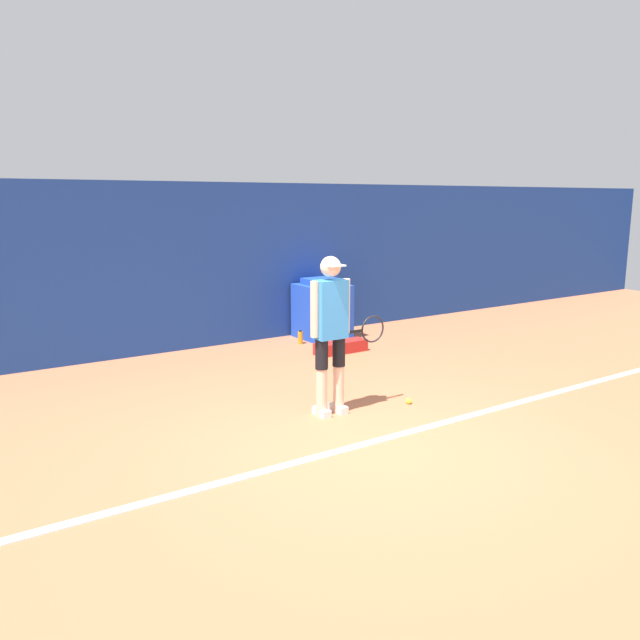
{
  "coord_description": "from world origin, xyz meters",
  "views": [
    {
      "loc": [
        -3.51,
        -4.43,
        2.3
      ],
      "look_at": [
        0.17,
        1.11,
        1.01
      ],
      "focal_mm": 35.0,
      "sensor_mm": 36.0,
      "label": 1
    }
  ],
  "objects_px": {
    "tennis_player": "(331,328)",
    "covered_chair": "(322,310)",
    "water_bottle": "(300,338)",
    "tennis_ball": "(409,401)",
    "equipment_bag": "(341,347)"
  },
  "relations": [
    {
      "from": "tennis_player",
      "to": "covered_chair",
      "type": "relative_size",
      "value": 1.71
    },
    {
      "from": "water_bottle",
      "to": "covered_chair",
      "type": "bearing_deg",
      "value": 19.6
    },
    {
      "from": "tennis_ball",
      "to": "water_bottle",
      "type": "height_order",
      "value": "water_bottle"
    },
    {
      "from": "tennis_ball",
      "to": "equipment_bag",
      "type": "height_order",
      "value": "equipment_bag"
    },
    {
      "from": "tennis_ball",
      "to": "covered_chair",
      "type": "xyz_separation_m",
      "value": [
        1.12,
        3.45,
        0.44
      ]
    },
    {
      "from": "tennis_player",
      "to": "covered_chair",
      "type": "xyz_separation_m",
      "value": [
        2.04,
        3.23,
        -0.48
      ]
    },
    {
      "from": "covered_chair",
      "to": "tennis_player",
      "type": "bearing_deg",
      "value": -122.32
    },
    {
      "from": "tennis_ball",
      "to": "equipment_bag",
      "type": "xyz_separation_m",
      "value": [
        0.76,
        2.41,
        0.05
      ]
    },
    {
      "from": "covered_chair",
      "to": "equipment_bag",
      "type": "relative_size",
      "value": 1.19
    },
    {
      "from": "tennis_player",
      "to": "water_bottle",
      "type": "distance_m",
      "value": 3.48
    },
    {
      "from": "water_bottle",
      "to": "equipment_bag",
      "type": "bearing_deg",
      "value": -76.66
    },
    {
      "from": "equipment_bag",
      "to": "water_bottle",
      "type": "relative_size",
      "value": 3.78
    },
    {
      "from": "tennis_player",
      "to": "tennis_ball",
      "type": "height_order",
      "value": "tennis_player"
    },
    {
      "from": "tennis_player",
      "to": "tennis_ball",
      "type": "xyz_separation_m",
      "value": [
        0.93,
        -0.23,
        -0.93
      ]
    },
    {
      "from": "tennis_ball",
      "to": "equipment_bag",
      "type": "bearing_deg",
      "value": 72.48
    }
  ]
}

